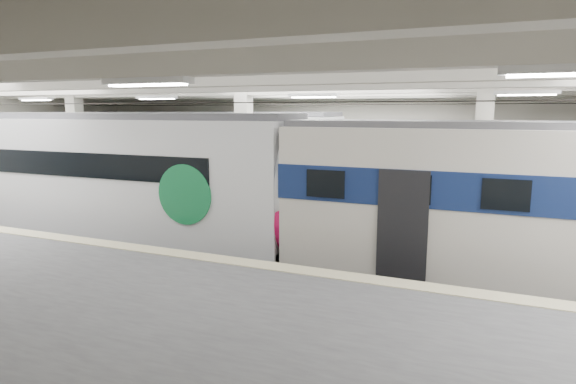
% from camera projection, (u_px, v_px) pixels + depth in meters
% --- Properties ---
extents(station_hall, '(36.00, 24.00, 5.75)m').
position_uv_depth(station_hall, '(262.00, 161.00, 11.92)').
color(station_hall, black).
rests_on(station_hall, ground).
extents(modern_emu, '(13.62, 2.81, 4.40)m').
position_uv_depth(modern_emu, '(151.00, 183.00, 15.51)').
color(modern_emu, white).
rests_on(modern_emu, ground).
extents(older_rer, '(12.73, 2.81, 4.23)m').
position_uv_depth(older_rer, '(549.00, 209.00, 11.19)').
color(older_rer, beige).
rests_on(older_rer, ground).
extents(far_train, '(13.87, 3.16, 4.41)m').
position_uv_depth(far_train, '(186.00, 160.00, 21.41)').
color(far_train, white).
rests_on(far_train, ground).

